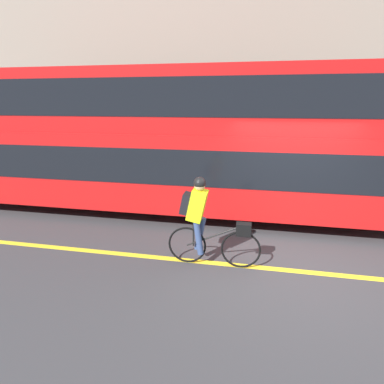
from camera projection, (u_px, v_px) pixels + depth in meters
name	position (u px, v px, depth m)	size (l,w,h in m)	color
ground_plane	(294.00, 268.00, 5.38)	(80.00, 80.00, 0.00)	#38383A
road_center_line	(294.00, 271.00, 5.29)	(50.00, 0.14, 0.01)	yellow
sidewalk_curb	(273.00, 183.00, 10.68)	(60.00, 2.03, 0.15)	gray
building_facade	(279.00, 79.00, 10.74)	(60.00, 0.30, 7.31)	gray
bus	(159.00, 136.00, 7.76)	(11.91, 2.54, 3.61)	black
cyclist_on_bike	(204.00, 219.00, 5.27)	(1.68, 0.32, 1.65)	black
trash_bin	(123.00, 163.00, 11.44)	(0.59, 0.59, 0.96)	#515156
street_sign_post	(287.00, 140.00, 10.07)	(0.36, 0.09, 2.67)	#59595B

